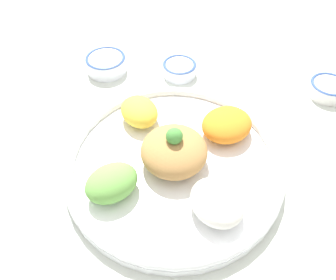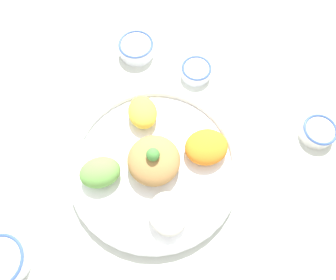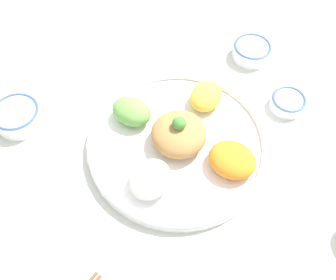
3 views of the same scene
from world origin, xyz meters
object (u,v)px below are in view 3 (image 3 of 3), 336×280
Objects in this scene: sauce_bowl_dark at (17,116)px; serving_spoon_main at (113,23)px; rice_bowl_blue at (288,102)px; salad_platter at (180,140)px; rice_bowl_plain at (252,51)px.

serving_spoon_main is at bearing -66.70° from sauce_bowl_dark.
rice_bowl_blue is at bearing 102.88° from serving_spoon_main.
salad_platter is 3.40× the size of serving_spoon_main.
sauce_bowl_dark is 1.11× the size of rice_bowl_plain.
salad_platter reaches higher than rice_bowl_plain.
sauce_bowl_dark reaches higher than rice_bowl_plain.
rice_bowl_blue is at bearing -123.16° from sauce_bowl_dark.
rice_bowl_plain is at bearing 117.80° from serving_spoon_main.
rice_bowl_plain is at bearing -71.63° from salad_platter.
salad_platter is 3.76× the size of sauce_bowl_dark.
serving_spoon_main is (0.45, -0.11, -0.02)m from salad_platter.
rice_bowl_plain reaches higher than rice_bowl_blue.
salad_platter reaches higher than serving_spoon_main.
rice_bowl_blue is 0.84× the size of rice_bowl_plain.
rice_bowl_plain reaches higher than serving_spoon_main.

